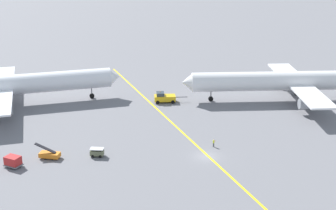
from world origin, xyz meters
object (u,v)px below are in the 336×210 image
object	(u,v)px
pushback_tug	(164,97)
gse_container_dolly_flat	(13,161)
gse_baggage_cart_trailing	(97,152)
airliner_being_pushed	(291,81)
gse_belt_loader_portside	(49,154)
ground_crew_wing_walker_right	(214,143)
airliner_at_gate_left	(8,85)

from	to	relation	value
pushback_tug	gse_container_dolly_flat	distance (m)	46.63
gse_container_dolly_flat	gse_baggage_cart_trailing	size ratio (longest dim) A/B	1.23
airliner_being_pushed	gse_belt_loader_portside	world-z (taller)	airliner_being_pushed
ground_crew_wing_walker_right	airliner_at_gate_left	bearing A→B (deg)	127.21
gse_baggage_cart_trailing	ground_crew_wing_walker_right	size ratio (longest dim) A/B	1.90
airliner_at_gate_left	airliner_being_pushed	distance (m)	73.22
airliner_at_gate_left	pushback_tug	xyz separation A→B (m)	(36.81, -15.09, -4.06)
airliner_at_gate_left	ground_crew_wing_walker_right	world-z (taller)	airliner_at_gate_left
airliner_being_pushed	gse_belt_loader_portside	distance (m)	66.08
airliner_being_pushed	ground_crew_wing_walker_right	size ratio (longest dim) A/B	32.64
gse_belt_loader_portside	airliner_at_gate_left	bearing A→B (deg)	93.46
airliner_at_gate_left	ground_crew_wing_walker_right	bearing A→B (deg)	-52.79
airliner_at_gate_left	gse_baggage_cart_trailing	bearing A→B (deg)	-74.31
airliner_being_pushed	gse_container_dolly_flat	distance (m)	73.08
airliner_at_gate_left	gse_container_dolly_flat	bearing A→B (deg)	-97.70
airliner_being_pushed	ground_crew_wing_walker_right	distance (m)	37.87
airliner_at_gate_left	gse_belt_loader_portside	distance (m)	35.69
pushback_tug	gse_belt_loader_portside	world-z (taller)	pushback_tug
pushback_tug	airliner_being_pushed	bearing A→B (deg)	-22.67
airliner_at_gate_left	airliner_being_pushed	world-z (taller)	airliner_being_pushed
gse_belt_loader_portside	ground_crew_wing_walker_right	distance (m)	33.23
airliner_being_pushed	pushback_tug	world-z (taller)	airliner_being_pushed
airliner_at_gate_left	pushback_tug	distance (m)	39.99
pushback_tug	ground_crew_wing_walker_right	size ratio (longest dim) A/B	5.22
gse_belt_loader_portside	airliner_being_pushed	bearing A→B (deg)	6.41
airliner_at_gate_left	pushback_tug	size ratio (longest dim) A/B	6.53
gse_baggage_cart_trailing	pushback_tug	bearing A→B (deg)	42.14
airliner_at_gate_left	gse_belt_loader_portside	bearing A→B (deg)	-86.54
gse_container_dolly_flat	airliner_being_pushed	bearing A→B (deg)	6.32
airliner_at_gate_left	gse_container_dolly_flat	distance (m)	36.58
gse_container_dolly_flat	gse_belt_loader_portside	world-z (taller)	gse_belt_loader_portside
pushback_tug	ground_crew_wing_walker_right	distance (m)	29.82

